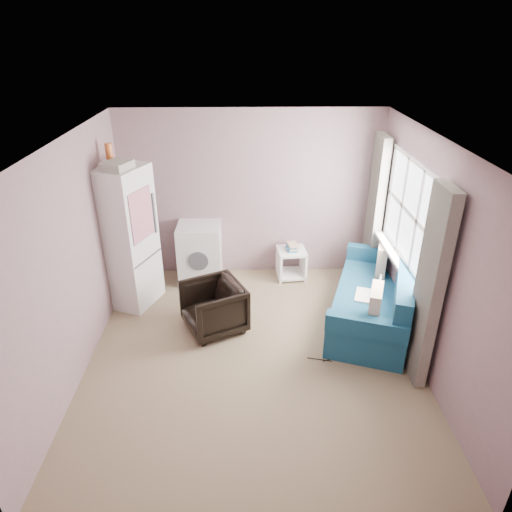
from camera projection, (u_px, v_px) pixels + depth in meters
The scene contains 8 objects.
room at pixel (254, 260), 4.85m from camera, with size 3.84×4.24×2.54m.
armchair at pixel (213, 305), 5.71m from camera, with size 0.69×0.64×0.71m, color black.
fridge at pixel (124, 237), 6.05m from camera, with size 0.86×0.86×2.20m.
washing_machine at pixel (200, 251), 6.85m from camera, with size 0.63×0.64×0.89m.
side_table at pixel (291, 261), 6.96m from camera, with size 0.46×0.46×0.57m.
sofa at pixel (377, 300), 5.86m from camera, with size 1.50×2.18×0.89m.
window_dressing at pixel (397, 243), 5.57m from camera, with size 0.17×2.62×2.18m.
floor_cables at pixel (327, 359), 5.32m from camera, with size 0.45×0.11×0.01m.
Camera 1 is at (-0.06, -4.31, 3.48)m, focal length 32.00 mm.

